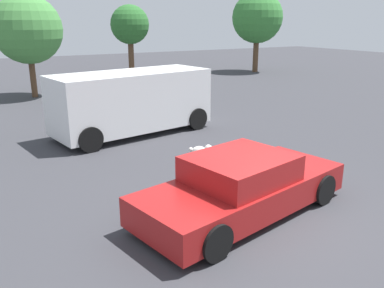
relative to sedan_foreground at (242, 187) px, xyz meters
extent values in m
plane|color=#38383D|center=(0.30, -0.18, -0.56)|extent=(80.00, 80.00, 0.00)
cube|color=maroon|center=(0.02, 0.00, -0.12)|extent=(4.79, 2.60, 0.56)
cube|color=maroon|center=(-0.07, -0.01, 0.40)|extent=(2.18, 1.94, 0.49)
cube|color=slate|center=(0.81, 0.16, 0.40)|extent=(0.35, 1.46, 0.41)
cube|color=slate|center=(-0.96, -0.19, 0.40)|extent=(0.35, 1.46, 0.41)
cylinder|color=black|center=(1.40, 1.12, -0.24)|extent=(0.67, 0.34, 0.64)
cylinder|color=black|center=(1.72, -0.49, -0.24)|extent=(0.67, 0.34, 0.64)
cylinder|color=black|center=(-1.67, 0.50, -0.24)|extent=(0.67, 0.34, 0.64)
cylinder|color=black|center=(-1.35, -1.11, -0.24)|extent=(0.67, 0.34, 0.64)
ellipsoid|color=white|center=(0.91, 3.14, -0.30)|extent=(0.47, 0.43, 0.26)
sphere|color=white|center=(1.12, 3.01, -0.23)|extent=(0.21, 0.21, 0.21)
sphere|color=white|center=(1.18, 2.97, -0.23)|extent=(0.09, 0.09, 0.09)
cylinder|color=white|center=(1.05, 3.14, -0.49)|extent=(0.06, 0.06, 0.15)
cylinder|color=white|center=(0.98, 3.01, -0.49)|extent=(0.06, 0.06, 0.15)
cylinder|color=white|center=(0.84, 3.27, -0.49)|extent=(0.06, 0.06, 0.15)
cylinder|color=white|center=(0.77, 3.14, -0.49)|extent=(0.06, 0.06, 0.15)
sphere|color=white|center=(0.71, 3.26, -0.26)|extent=(0.12, 0.12, 0.12)
cube|color=white|center=(0.38, 6.59, 0.58)|extent=(5.49, 2.77, 1.85)
cube|color=slate|center=(-2.17, 6.17, 0.99)|extent=(0.32, 1.64, 0.74)
cylinder|color=black|center=(-1.47, 5.35, -0.18)|extent=(0.79, 0.37, 0.76)
cylinder|color=black|center=(-1.77, 7.17, -0.18)|extent=(0.79, 0.37, 0.76)
cylinder|color=black|center=(2.52, 6.00, -0.18)|extent=(0.79, 0.37, 0.76)
cylinder|color=black|center=(2.22, 7.83, -0.18)|extent=(0.79, 0.37, 0.76)
cylinder|color=brown|center=(6.64, 22.40, 0.62)|extent=(0.41, 0.41, 2.37)
sphere|color=#2D6B2D|center=(6.64, 22.40, 2.84)|extent=(2.76, 2.76, 2.76)
cylinder|color=brown|center=(-1.33, 15.45, 0.46)|extent=(0.29, 0.29, 2.04)
sphere|color=#478C42|center=(-1.33, 15.45, 2.71)|extent=(3.28, 3.28, 3.28)
cylinder|color=brown|center=(14.79, 18.17, 0.70)|extent=(0.40, 0.40, 2.52)
sphere|color=#387F38|center=(14.79, 18.17, 3.33)|extent=(3.64, 3.64, 3.64)
camera|label=1|loc=(-4.47, -5.79, 3.10)|focal=37.56mm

